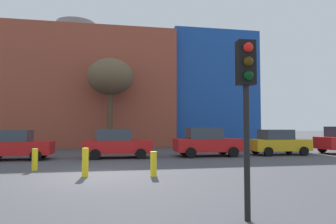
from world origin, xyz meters
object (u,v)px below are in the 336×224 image
traffic_light_near_right (246,87)px  bollard_yellow_2 (35,159)px  parked_car_4 (278,142)px  bollard_yellow_0 (154,164)px  parked_car_1 (15,145)px  bollard_yellow_1 (85,162)px  parked_car_3 (207,142)px  parked_car_2 (117,144)px  bare_tree_0 (110,78)px

traffic_light_near_right → bollard_yellow_2: size_ratio=3.91×
parked_car_4 → bollard_yellow_0: (-9.11, -6.72, -0.36)m
parked_car_1 → traffic_light_near_right: traffic_light_near_right is taller
parked_car_4 → bollard_yellow_0: parked_car_4 is taller
bollard_yellow_1 → bollard_yellow_2: bollard_yellow_1 is taller
parked_car_1 → parked_car_3: bearing=-0.0°
parked_car_2 → bollard_yellow_1: parked_car_2 is taller
traffic_light_near_right → parked_car_2: bearing=-165.1°
bare_tree_0 → bollard_yellow_1: bare_tree_0 is taller
parked_car_1 → bare_tree_0: size_ratio=0.52×
parked_car_3 → bollard_yellow_0: size_ratio=4.47×
parked_car_2 → bollard_yellow_1: (-1.23, -6.35, -0.32)m
bare_tree_0 → bollard_yellow_0: bare_tree_0 is taller
parked_car_2 → traffic_light_near_right: size_ratio=1.10×
parked_car_1 → parked_car_2: bearing=-0.0°
parked_car_2 → parked_car_4: (10.38, -0.00, -0.03)m
parked_car_4 → bollard_yellow_2: 14.53m
parked_car_3 → bollard_yellow_2: (-9.00, -4.34, -0.43)m
bollard_yellow_0 → bollard_yellow_2: 5.32m
bare_tree_0 → bollard_yellow_2: (-2.98, -10.58, -5.32)m
traffic_light_near_right → bollard_yellow_0: 6.04m
parked_car_4 → bollard_yellow_1: parked_car_4 is taller
traffic_light_near_right → bare_tree_0: bearing=-167.3°
parked_car_1 → bollard_yellow_1: bearing=-55.6°
parked_car_1 → bollard_yellow_0: 9.61m
parked_car_2 → bollard_yellow_1: 6.48m
parked_car_3 → traffic_light_near_right: bearing=-104.3°
parked_car_1 → parked_car_3: parked_car_3 is taller
parked_car_3 → bollard_yellow_1: (-6.75, -6.35, -0.36)m
parked_car_2 → parked_car_3: (5.51, -0.00, 0.04)m
bare_tree_0 → bollard_yellow_1: (-0.73, -12.59, -5.25)m
traffic_light_near_right → parked_car_1: bearing=-143.1°
parked_car_1 → bare_tree_0: bearing=50.8°
bollard_yellow_0 → traffic_light_near_right: bearing=-78.5°
traffic_light_near_right → parked_car_4: bearing=150.7°
parked_car_2 → traffic_light_near_right: traffic_light_near_right is taller
parked_car_3 → bare_tree_0: bearing=134.0°
parked_car_2 → bollard_yellow_0: bearing=-79.3°
bollard_yellow_2 → parked_car_4: bearing=17.4°
parked_car_1 → bollard_yellow_2: bearing=-64.2°
parked_car_3 → bollard_yellow_1: bearing=-136.7°
bare_tree_0 → bollard_yellow_2: bare_tree_0 is taller
bollard_yellow_0 → bollard_yellow_2: bollard_yellow_0 is taller
parked_car_2 → bollard_yellow_2: 5.58m
parked_car_1 → bollard_yellow_1: 7.70m
parked_car_4 → bare_tree_0: (-10.88, 6.24, 4.96)m
bollard_yellow_1 → bollard_yellow_0: bearing=-8.5°
parked_car_4 → parked_car_2: bearing=180.0°
traffic_light_near_right → bollard_yellow_1: bearing=-144.6°
parked_car_3 → bare_tree_0: (-6.02, 6.24, 4.89)m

